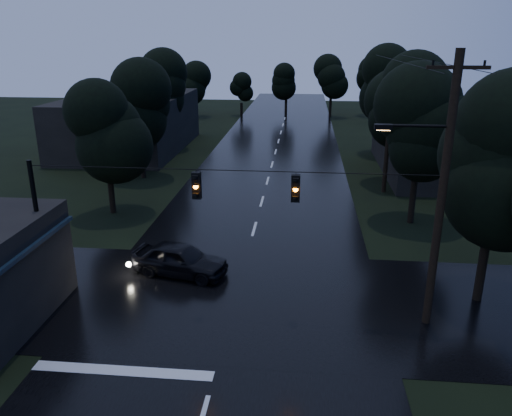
# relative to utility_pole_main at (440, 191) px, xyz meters

# --- Properties ---
(main_road) EXTENTS (12.00, 120.00, 0.02)m
(main_road) POSITION_rel_utility_pole_main_xyz_m (-7.41, 19.00, -5.26)
(main_road) COLOR black
(main_road) RESTS_ON ground
(cross_street) EXTENTS (60.00, 9.00, 0.02)m
(cross_street) POSITION_rel_utility_pole_main_xyz_m (-7.41, 1.00, -5.26)
(cross_street) COLOR black
(cross_street) RESTS_ON ground
(building_far_right) EXTENTS (10.00, 14.00, 4.40)m
(building_far_right) POSITION_rel_utility_pole_main_xyz_m (6.59, 23.00, -3.06)
(building_far_right) COLOR black
(building_far_right) RESTS_ON ground
(building_far_left) EXTENTS (10.00, 16.00, 5.00)m
(building_far_left) POSITION_rel_utility_pole_main_xyz_m (-21.41, 29.00, -2.76)
(building_far_left) COLOR black
(building_far_left) RESTS_ON ground
(utility_pole_main) EXTENTS (3.50, 0.30, 10.00)m
(utility_pole_main) POSITION_rel_utility_pole_main_xyz_m (0.00, 0.00, 0.00)
(utility_pole_main) COLOR black
(utility_pole_main) RESTS_ON ground
(utility_pole_far) EXTENTS (2.00, 0.30, 7.50)m
(utility_pole_far) POSITION_rel_utility_pole_main_xyz_m (0.89, 17.00, -1.38)
(utility_pole_far) COLOR black
(utility_pole_far) RESTS_ON ground
(anchor_pole_left) EXTENTS (0.18, 0.18, 6.00)m
(anchor_pole_left) POSITION_rel_utility_pole_main_xyz_m (-14.91, 0.00, -2.26)
(anchor_pole_left) COLOR black
(anchor_pole_left) RESTS_ON ground
(span_signals) EXTENTS (15.00, 0.37, 1.12)m
(span_signals) POSITION_rel_utility_pole_main_xyz_m (-6.85, -0.01, -0.01)
(span_signals) COLOR black
(span_signals) RESTS_ON ground
(tree_corner_near) EXTENTS (4.48, 4.48, 9.44)m
(tree_corner_near) POSITION_rel_utility_pole_main_xyz_m (2.59, 2.00, 0.74)
(tree_corner_near) COLOR black
(tree_corner_near) RESTS_ON ground
(tree_left_a) EXTENTS (3.92, 3.92, 8.26)m
(tree_left_a) POSITION_rel_utility_pole_main_xyz_m (-16.41, 11.00, -0.02)
(tree_left_a) COLOR black
(tree_left_a) RESTS_ON ground
(tree_left_b) EXTENTS (4.20, 4.20, 8.85)m
(tree_left_b) POSITION_rel_utility_pole_main_xyz_m (-17.01, 19.00, 0.36)
(tree_left_b) COLOR black
(tree_left_b) RESTS_ON ground
(tree_left_c) EXTENTS (4.48, 4.48, 9.44)m
(tree_left_c) POSITION_rel_utility_pole_main_xyz_m (-17.61, 29.00, 0.74)
(tree_left_c) COLOR black
(tree_left_c) RESTS_ON ground
(tree_right_a) EXTENTS (4.20, 4.20, 8.85)m
(tree_right_a) POSITION_rel_utility_pole_main_xyz_m (1.59, 11.00, 0.36)
(tree_right_a) COLOR black
(tree_right_a) RESTS_ON ground
(tree_right_b) EXTENTS (4.48, 4.48, 9.44)m
(tree_right_b) POSITION_rel_utility_pole_main_xyz_m (2.19, 19.00, 0.74)
(tree_right_b) COLOR black
(tree_right_b) RESTS_ON ground
(tree_right_c) EXTENTS (4.76, 4.76, 10.03)m
(tree_right_c) POSITION_rel_utility_pole_main_xyz_m (2.79, 29.00, 1.11)
(tree_right_c) COLOR black
(tree_right_c) RESTS_ON ground
(car) EXTENTS (4.67, 2.68, 1.50)m
(car) POSITION_rel_utility_pole_main_xyz_m (-10.21, 3.08, -4.51)
(car) COLOR black
(car) RESTS_ON ground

